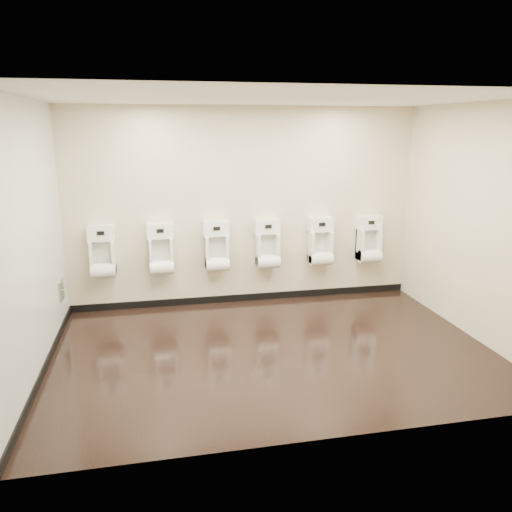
% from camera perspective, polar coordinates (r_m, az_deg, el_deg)
% --- Properties ---
extents(ground, '(5.00, 3.50, 0.00)m').
position_cam_1_polar(ground, '(5.90, 1.96, -10.68)').
color(ground, black).
rests_on(ground, ground).
extents(ceiling, '(5.00, 3.50, 0.00)m').
position_cam_1_polar(ceiling, '(5.34, 2.23, 17.62)').
color(ceiling, silver).
extents(back_wall, '(5.00, 0.02, 2.80)m').
position_cam_1_polar(back_wall, '(7.14, -1.23, 5.57)').
color(back_wall, beige).
rests_on(back_wall, ground).
extents(front_wall, '(5.00, 0.02, 2.80)m').
position_cam_1_polar(front_wall, '(3.83, 8.25, -2.52)').
color(front_wall, beige).
rests_on(front_wall, ground).
extents(left_wall, '(0.02, 3.50, 2.80)m').
position_cam_1_polar(left_wall, '(5.45, -24.43, 1.44)').
color(left_wall, beige).
rests_on(left_wall, ground).
extents(right_wall, '(0.02, 3.50, 2.80)m').
position_cam_1_polar(right_wall, '(6.50, 24.07, 3.42)').
color(right_wall, beige).
rests_on(right_wall, ground).
extents(tile_overlay_left, '(0.01, 3.50, 2.80)m').
position_cam_1_polar(tile_overlay_left, '(5.44, -24.38, 1.44)').
color(tile_overlay_left, white).
rests_on(tile_overlay_left, ground).
extents(skirting_back, '(5.00, 0.02, 0.10)m').
position_cam_1_polar(skirting_back, '(7.46, -1.16, -4.75)').
color(skirting_back, black).
rests_on(skirting_back, ground).
extents(skirting_left, '(0.02, 3.50, 0.10)m').
position_cam_1_polar(skirting_left, '(5.87, -22.92, -11.50)').
color(skirting_left, black).
rests_on(skirting_left, ground).
extents(access_panel, '(0.04, 0.25, 0.25)m').
position_cam_1_polar(access_panel, '(6.80, -21.37, -3.70)').
color(access_panel, '#9E9EA3').
rests_on(access_panel, left_wall).
extents(urinal_0, '(0.37, 0.28, 0.69)m').
position_cam_1_polar(urinal_0, '(7.05, -17.11, 0.07)').
color(urinal_0, white).
rests_on(urinal_0, back_wall).
extents(urinal_1, '(0.37, 0.28, 0.69)m').
position_cam_1_polar(urinal_1, '(7.02, -10.78, 0.39)').
color(urinal_1, white).
rests_on(urinal_1, back_wall).
extents(urinal_2, '(0.37, 0.28, 0.69)m').
position_cam_1_polar(urinal_2, '(7.07, -4.51, 0.71)').
color(urinal_2, white).
rests_on(urinal_2, back_wall).
extents(urinal_3, '(0.37, 0.28, 0.69)m').
position_cam_1_polar(urinal_3, '(7.19, 1.32, 0.99)').
color(urinal_3, white).
rests_on(urinal_3, back_wall).
extents(urinal_4, '(0.37, 0.28, 0.69)m').
position_cam_1_polar(urinal_4, '(7.40, 7.36, 1.27)').
color(urinal_4, white).
rests_on(urinal_4, back_wall).
extents(urinal_5, '(0.37, 0.28, 0.69)m').
position_cam_1_polar(urinal_5, '(7.68, 12.78, 1.51)').
color(urinal_5, white).
rests_on(urinal_5, back_wall).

